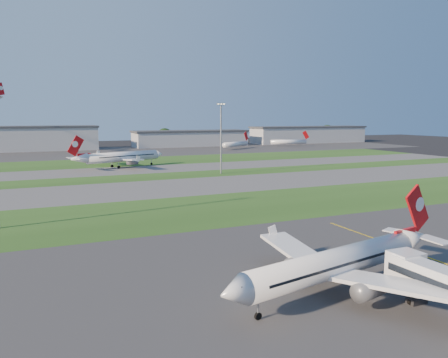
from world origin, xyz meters
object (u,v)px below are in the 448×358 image
light_mast_centre (221,133)px  airliner_taxiing (122,157)px  mini_jet_near (236,144)px  mini_jet_far (289,142)px  airliner_parked (336,264)px

light_mast_centre → airliner_taxiing: bearing=130.1°
airliner_taxiing → mini_jet_near: bearing=-158.9°
mini_jet_far → light_mast_centre: size_ratio=1.10×
airliner_parked → mini_jet_near: size_ratio=1.31×
airliner_taxiing → mini_jet_far: size_ratio=1.34×
mini_jet_near → mini_jet_far: (44.95, 7.84, 0.00)m
airliner_parked → mini_jet_far: bearing=47.4°
airliner_parked → mini_jet_near: bearing=56.0°
airliner_taxiing → light_mast_centre: bearing=110.8°
airliner_parked → mini_jet_near: 232.49m
airliner_taxiing → mini_jet_near: 113.86m
airliner_parked → light_mast_centre: 111.35m
mini_jet_near → mini_jet_far: same height
mini_jet_far → mini_jet_near: bearing=-159.7°
mini_jet_far → light_mast_centre: (-102.23, -116.54, 11.53)m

